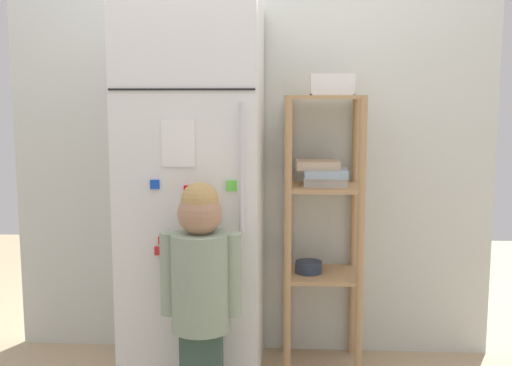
# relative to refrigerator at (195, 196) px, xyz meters

# --- Properties ---
(kitchen_wall_back) EXTENTS (2.49, 0.03, 2.26)m
(kitchen_wall_back) POSITION_rel_refrigerator_xyz_m (0.23, 0.35, 0.25)
(kitchen_wall_back) COLOR silver
(kitchen_wall_back) RESTS_ON ground
(refrigerator) EXTENTS (0.61, 0.68, 1.76)m
(refrigerator) POSITION_rel_refrigerator_xyz_m (0.00, 0.00, 0.00)
(refrigerator) COLOR white
(refrigerator) RESTS_ON ground
(child_standing) EXTENTS (0.32, 0.24, 1.01)m
(child_standing) POSITION_rel_refrigerator_xyz_m (0.09, -0.46, -0.27)
(child_standing) COLOR #375144
(child_standing) RESTS_ON ground
(pantry_shelf_unit) EXTENTS (0.37, 0.35, 1.35)m
(pantry_shelf_unit) POSITION_rel_refrigerator_xyz_m (0.60, 0.15, -0.07)
(pantry_shelf_unit) COLOR tan
(pantry_shelf_unit) RESTS_ON ground
(fruit_bin) EXTENTS (0.20, 0.15, 0.10)m
(fruit_bin) POSITION_rel_refrigerator_xyz_m (0.65, 0.14, 0.50)
(fruit_bin) COLOR white
(fruit_bin) RESTS_ON pantry_shelf_unit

